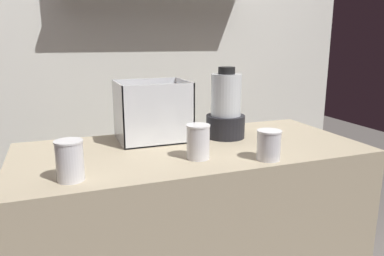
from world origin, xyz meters
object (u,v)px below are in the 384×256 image
carrot_display_bin (152,122)px  juice_cup_beet_far_left (70,163)px  juice_cup_orange_middle (269,147)px  blender_pitcher (226,109)px  juice_cup_orange_left (198,144)px

carrot_display_bin → juice_cup_beet_far_left: 0.52m
juice_cup_beet_far_left → juice_cup_orange_middle: bearing=-3.2°
carrot_display_bin → juice_cup_beet_far_left: size_ratio=2.35×
blender_pitcher → juice_cup_beet_far_left: bearing=-155.7°
blender_pitcher → juice_cup_orange_middle: bearing=-88.5°
juice_cup_beet_far_left → juice_cup_orange_left: 0.45m
blender_pitcher → juice_cup_orange_middle: (0.01, -0.34, -0.08)m
carrot_display_bin → juice_cup_orange_middle: (0.33, -0.42, -0.03)m
carrot_display_bin → juice_cup_beet_far_left: bearing=-133.1°
blender_pitcher → juice_cup_orange_left: size_ratio=2.46×
carrot_display_bin → juice_cup_orange_middle: bearing=-52.1°
carrot_display_bin → juice_cup_orange_left: 0.33m
carrot_display_bin → juice_cup_beet_far_left: carrot_display_bin is taller
juice_cup_orange_left → juice_cup_orange_middle: 0.26m
carrot_display_bin → juice_cup_orange_middle: carrot_display_bin is taller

